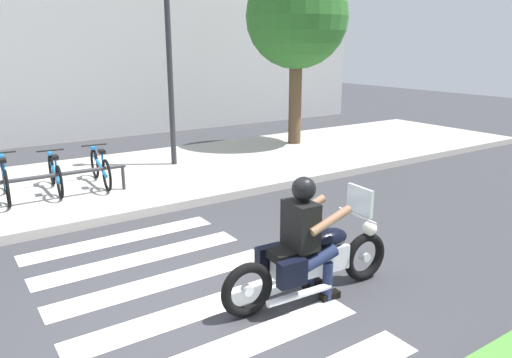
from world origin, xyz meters
TOP-DOWN VIEW (x-y plane):
  - ground_plane at (0.00, 0.00)m, footprint 48.00×48.00m
  - sidewalk at (0.00, 5.27)m, footprint 24.00×4.40m
  - crosswalk_stripe_1 at (0.04, -0.80)m, footprint 2.80×0.40m
  - crosswalk_stripe_2 at (0.04, 0.00)m, footprint 2.80×0.40m
  - crosswalk_stripe_3 at (0.04, 0.80)m, footprint 2.80×0.40m
  - crosswalk_stripe_4 at (0.04, 1.60)m, footprint 2.80×0.40m
  - crosswalk_stripe_5 at (0.04, 2.40)m, footprint 2.80×0.40m
  - motorcycle at (1.26, -0.45)m, footprint 2.22×0.66m
  - rider at (1.19, -0.44)m, footprint 0.65×0.56m
  - bicycle_3 at (-1.11, 4.92)m, footprint 0.48×1.66m
  - bicycle_4 at (-0.29, 4.92)m, footprint 0.48×1.58m
  - bicycle_5 at (0.53, 4.92)m, footprint 0.48×1.64m
  - street_lamp at (2.40, 5.67)m, footprint 0.28×0.28m
  - tree_near_rack at (6.17, 6.07)m, footprint 2.64×2.64m
  - building_backdrop at (0.00, 10.97)m, footprint 24.00×1.20m

SIDE VIEW (x-z plane):
  - ground_plane at x=0.00m, z-range 0.00..0.00m
  - crosswalk_stripe_1 at x=0.04m, z-range 0.00..0.01m
  - crosswalk_stripe_2 at x=0.04m, z-range 0.00..0.01m
  - crosswalk_stripe_3 at x=0.04m, z-range 0.00..0.01m
  - crosswalk_stripe_4 at x=0.04m, z-range 0.00..0.01m
  - crosswalk_stripe_5 at x=0.04m, z-range 0.00..0.01m
  - sidewalk at x=0.00m, z-range 0.00..0.15m
  - motorcycle at x=1.26m, z-range -0.15..1.05m
  - bicycle_4 at x=-0.29m, z-range 0.12..0.84m
  - bicycle_5 at x=0.53m, z-range 0.12..0.85m
  - bicycle_3 at x=-1.11m, z-range 0.12..0.89m
  - rider at x=1.19m, z-range 0.10..1.52m
  - street_lamp at x=2.40m, z-range 0.46..4.83m
  - building_backdrop at x=0.00m, z-range 0.00..6.34m
  - tree_near_rack at x=6.17m, z-range 1.03..5.79m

